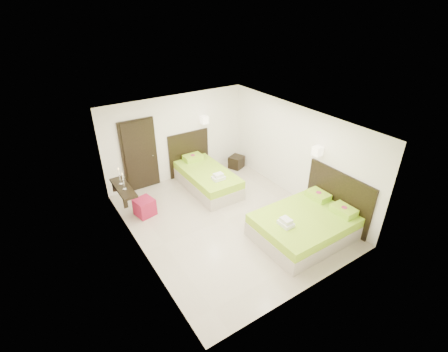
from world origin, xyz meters
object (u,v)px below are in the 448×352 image
nightstand (236,162)px  bed_double (307,224)px  ottoman (145,207)px  bed_single (206,177)px

nightstand → bed_double: bearing=-123.6°
bed_double → ottoman: size_ratio=4.91×
nightstand → ottoman: (-3.55, -0.89, 0.03)m
ottoman → bed_double: bearing=-45.0°
bed_single → bed_double: 3.36m
bed_double → nightstand: bearing=80.3°
bed_single → ottoman: (-2.05, -0.35, -0.11)m
nightstand → ottoman: size_ratio=0.98×
bed_double → ottoman: bed_double is taller
nightstand → ottoman: bearing=170.3°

